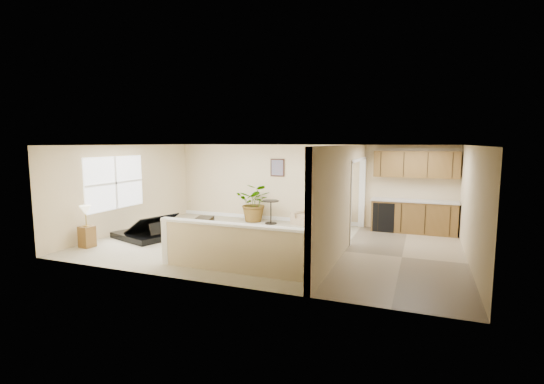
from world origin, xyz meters
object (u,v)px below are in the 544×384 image
at_px(palm_plant, 255,203).
at_px(small_plant, 331,221).
at_px(loveseat, 318,215).
at_px(accent_table, 271,209).
at_px(piano, 149,215).
at_px(piano_bench, 203,228).
at_px(lamp_stand, 87,230).

relative_size(palm_plant, small_plant, 2.24).
bearing_deg(loveseat, accent_table, -145.63).
relative_size(piano, piano_bench, 2.55).
height_order(piano, palm_plant, piano).
distance_m(piano, accent_table, 3.74).
bearing_deg(piano_bench, small_plant, 39.42).
bearing_deg(piano, loveseat, 55.68).
distance_m(loveseat, accent_table, 1.50).
distance_m(piano_bench, accent_table, 2.63).
relative_size(loveseat, accent_table, 2.45).
distance_m(loveseat, palm_plant, 2.10).
xyz_separation_m(accent_table, palm_plant, (-0.61, 0.15, 0.13)).
bearing_deg(small_plant, piano_bench, -140.58).
bearing_deg(palm_plant, piano_bench, -98.65).
xyz_separation_m(piano_bench, accent_table, (1.01, 2.43, 0.21)).
height_order(piano, accent_table, piano).
bearing_deg(small_plant, loveseat, 147.72).
bearing_deg(accent_table, lamp_stand, -127.02).
height_order(piano, lamp_stand, piano).
relative_size(piano, accent_table, 2.80).
xyz_separation_m(piano_bench, lamp_stand, (-2.20, -1.83, 0.16)).
distance_m(palm_plant, small_plant, 2.58).
height_order(loveseat, accent_table, loveseat).
height_order(piano_bench, lamp_stand, lamp_stand).
xyz_separation_m(accent_table, small_plant, (1.94, -0.01, -0.24)).
bearing_deg(loveseat, lamp_stand, -112.64).
xyz_separation_m(piano, palm_plant, (1.89, 2.93, 0.01)).
xyz_separation_m(palm_plant, lamp_stand, (-2.59, -4.41, -0.17)).
distance_m(piano, small_plant, 5.24).
bearing_deg(lamp_stand, loveseat, 44.19).
bearing_deg(loveseat, piano_bench, -109.13).
distance_m(accent_table, lamp_stand, 5.32).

